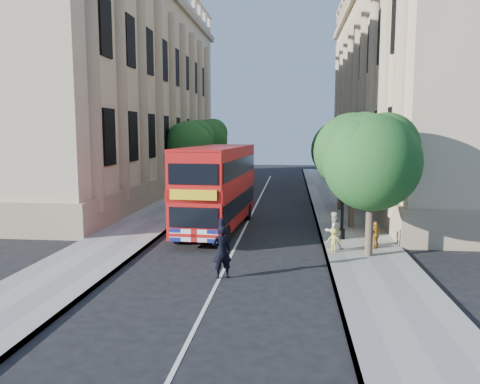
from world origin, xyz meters
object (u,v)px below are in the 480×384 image
(box_van, at_px, (212,191))
(police_constable, at_px, (222,252))
(lamp_post, at_px, (343,190))
(woman_pedestrian, at_px, (333,231))
(double_decker_bus, at_px, (218,185))

(box_van, relative_size, police_constable, 2.28)
(lamp_post, bearing_deg, woman_pedestrian, -105.59)
(double_decker_bus, height_order, woman_pedestrian, double_decker_bus)
(double_decker_bus, bearing_deg, woman_pedestrian, -31.33)
(woman_pedestrian, bearing_deg, police_constable, 16.01)
(lamp_post, height_order, double_decker_bus, lamp_post)
(lamp_post, xyz_separation_m, police_constable, (-4.92, -6.34, -1.53))
(lamp_post, bearing_deg, double_decker_bus, 163.35)
(double_decker_bus, xyz_separation_m, woman_pedestrian, (5.79, -4.06, -1.48))
(lamp_post, xyz_separation_m, box_van, (-7.90, 8.80, -1.27))
(box_van, relative_size, woman_pedestrian, 2.64)
(woman_pedestrian, bearing_deg, lamp_post, -133.68)
(woman_pedestrian, bearing_deg, double_decker_bus, -63.14)
(double_decker_bus, bearing_deg, lamp_post, -12.93)
(box_van, xyz_separation_m, police_constable, (2.98, -15.14, -0.26))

